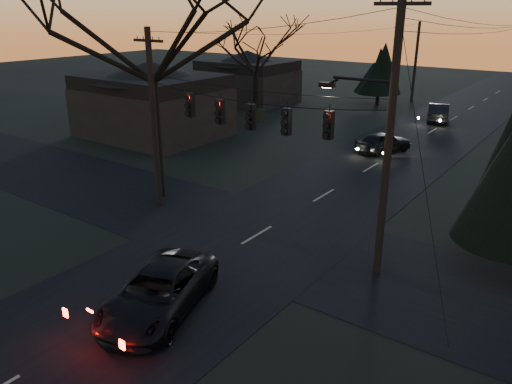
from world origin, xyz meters
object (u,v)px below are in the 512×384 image
Objects in this scene: utility_pole_left at (160,205)px; utility_pole_far_l at (411,102)px; utility_pole_right at (376,272)px; suv_near at (159,292)px; sedan_oncoming_a at (383,142)px; sedan_oncoming_b at (438,113)px; bare_tree_left at (150,31)px.

utility_pole_left reaches higher than utility_pole_far_l.
utility_pole_right is 1.18× the size of utility_pole_left.
utility_pole_far_l reaches higher than suv_near.
suv_near is at bearing 116.93° from sedan_oncoming_a.
utility_pole_right is 2.42× the size of sedan_oncoming_a.
utility_pole_far_l is 1.70× the size of sedan_oncoming_b.
suv_near is (6.80, -42.52, 0.72)m from utility_pole_far_l.
sedan_oncoming_b is (5.20, -8.13, 0.77)m from utility_pole_far_l.
utility_pole_left is (-11.50, 0.00, 0.00)m from utility_pole_right.
bare_tree_left is 2.51× the size of sedan_oncoming_b.
utility_pole_far_l reaches higher than sedan_oncoming_a.
utility_pole_left is 28.36m from sedan_oncoming_b.
utility_pole_left reaches higher than sedan_oncoming_a.
bare_tree_left reaches higher than utility_pole_left.
suv_near is 1.25× the size of sedan_oncoming_a.
utility_pole_right is 0.85× the size of bare_tree_left.
utility_pole_right is at bearing 134.63° from sedan_oncoming_a.
bare_tree_left is (-0.90, -35.04, 8.25)m from utility_pole_far_l.
utility_pole_left is at bearing -46.90° from bare_tree_left.
sedan_oncoming_a is at bearing 67.58° from bare_tree_left.
utility_pole_far_l is 43.07m from suv_near.
bare_tree_left is 13.12m from suv_near.
utility_pole_right is 28.58m from sedan_oncoming_b.
utility_pole_far_l is at bearing -73.10° from sedan_oncoming_b.
utility_pole_right is 1.25× the size of utility_pole_far_l.
bare_tree_left is at bearing -91.47° from utility_pole_far_l.
utility_pole_left is 36.00m from utility_pole_far_l.
utility_pole_right is 2.13× the size of sedan_oncoming_b.
sedan_oncoming_b reaches higher than suv_near.
utility_pole_left reaches higher than suv_near.
sedan_oncoming_a is at bearing 75.83° from suv_near.
sedan_oncoming_a is at bearing 71.72° from utility_pole_left.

